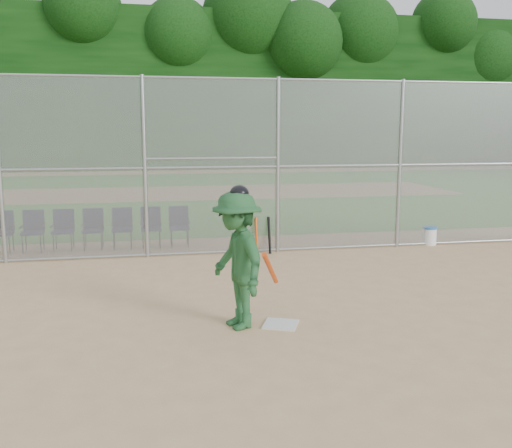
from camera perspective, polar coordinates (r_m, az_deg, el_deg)
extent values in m
plane|color=tan|center=(8.51, 3.28, -10.08)|extent=(100.00, 100.00, 0.00)
plane|color=#296E21|center=(26.00, -6.57, 3.14)|extent=(100.00, 100.00, 0.00)
plane|color=tan|center=(26.00, -6.57, 3.15)|extent=(24.00, 24.00, 0.00)
cube|color=gray|center=(12.95, -2.13, 5.72)|extent=(16.00, 0.02, 4.00)
cylinder|color=#9EA3A8|center=(12.97, -2.19, 14.35)|extent=(16.00, 0.05, 0.05)
cube|color=black|center=(42.89, -8.57, 12.92)|extent=(80.00, 5.00, 11.00)
cube|color=silver|center=(8.51, 2.48, -9.98)|extent=(0.63, 0.63, 0.02)
imported|color=#21522A|center=(8.17, -1.92, -3.64)|extent=(1.06, 1.44, 1.99)
ellipsoid|color=black|center=(8.00, -1.95, 3.10)|extent=(0.27, 0.30, 0.23)
cylinder|color=#E44B15|center=(7.87, 1.44, -4.47)|extent=(0.38, 0.65, 0.59)
cylinder|color=white|center=(14.81, 16.95, -1.22)|extent=(0.34, 0.34, 0.40)
cylinder|color=#2763AA|center=(14.78, 16.99, -0.36)|extent=(0.36, 0.36, 0.05)
cylinder|color=#D84C14|center=(13.12, 0.06, -1.17)|extent=(0.06, 0.23, 0.84)
cylinder|color=black|center=(13.18, 1.34, -1.13)|extent=(0.06, 0.26, 0.84)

